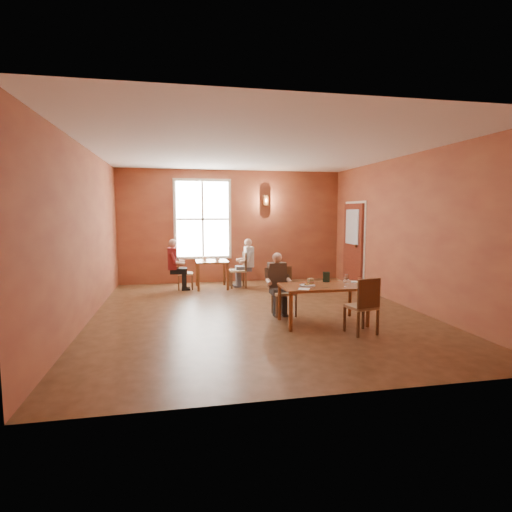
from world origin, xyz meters
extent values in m
cube|color=brown|center=(0.00, 0.00, 0.00)|extent=(6.00, 7.00, 0.01)
cube|color=brown|center=(0.00, 3.50, 1.50)|extent=(6.00, 0.04, 3.00)
cube|color=brown|center=(0.00, -3.50, 1.50)|extent=(6.00, 0.04, 3.00)
cube|color=brown|center=(-3.00, 0.00, 1.50)|extent=(0.04, 7.00, 3.00)
cube|color=brown|center=(3.00, 0.00, 1.50)|extent=(0.04, 7.00, 3.00)
cube|color=white|center=(0.00, 0.00, 3.00)|extent=(6.00, 7.00, 0.04)
cube|color=white|center=(-0.80, 3.45, 1.70)|extent=(1.36, 0.10, 1.96)
cube|color=maroon|center=(2.94, 2.30, 1.05)|extent=(0.12, 1.04, 2.10)
cylinder|color=brown|center=(0.90, 3.40, 2.20)|extent=(0.16, 0.16, 0.28)
cylinder|color=white|center=(0.65, -0.94, 0.67)|extent=(0.34, 0.34, 0.03)
cube|color=tan|center=(0.73, -0.86, 0.70)|extent=(0.10, 0.09, 0.10)
cube|color=#203929|center=(1.09, -0.65, 0.75)|extent=(0.12, 0.09, 0.19)
cube|color=silver|center=(0.89, -1.15, 0.66)|extent=(0.18, 0.03, 0.00)
cube|color=white|center=(0.51, -1.19, 0.66)|extent=(0.23, 0.23, 0.01)
cylinder|color=white|center=(1.60, -0.75, 0.66)|extent=(0.15, 0.15, 0.01)
cube|color=black|center=(1.49, -1.25, 0.66)|extent=(0.11, 0.10, 0.01)
imported|color=white|center=(-0.51, 2.54, 0.74)|extent=(0.12, 0.12, 0.09)
imported|color=white|center=(-0.80, 2.75, 0.73)|extent=(0.11, 0.11, 0.09)
camera|label=1|loc=(-1.46, -7.21, 1.87)|focal=28.00mm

